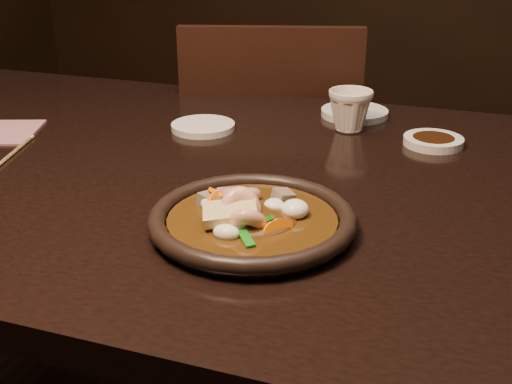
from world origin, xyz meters
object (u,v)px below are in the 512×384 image
(plate, at_px, (252,221))
(tea_cup, at_px, (350,109))
(table, at_px, (225,212))
(chair, at_px, (271,182))

(plate, bearing_deg, tea_cup, 85.57)
(table, relative_size, chair, 1.79)
(table, distance_m, plate, 0.23)
(table, distance_m, chair, 0.61)
(chair, relative_size, plate, 3.41)
(table, xyz_separation_m, plate, (0.11, -0.19, 0.09))
(table, height_order, chair, chair)
(tea_cup, bearing_deg, chair, 128.26)
(table, xyz_separation_m, tea_cup, (0.15, 0.25, 0.12))
(plate, relative_size, tea_cup, 3.24)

